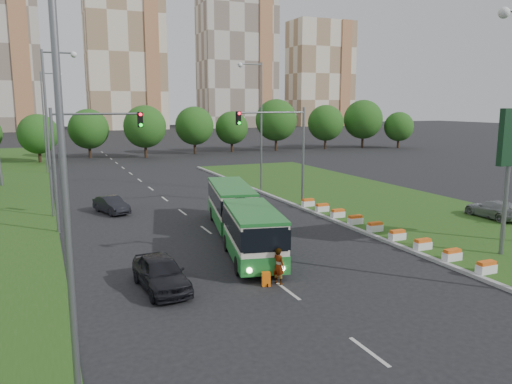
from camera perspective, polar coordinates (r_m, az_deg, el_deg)
name	(u,v)px	position (r m, az deg, el deg)	size (l,w,h in m)	color
ground	(287,248)	(29.01, 3.61, -6.46)	(360.00, 360.00, 0.00)	black
grass_median	(385,205)	(42.41, 14.48, -1.39)	(14.00, 60.00, 0.15)	#244B15
median_kerb	(311,211)	(38.61, 6.27, -2.21)	(0.30, 60.00, 0.18)	#979797
lane_markings	(160,195)	(46.55, -10.95, -0.36)	(0.20, 100.00, 0.01)	#AEAEA7
flower_planters	(375,227)	(33.00, 13.45, -3.88)	(1.10, 18.10, 0.60)	silver
traffic_mast_median	(285,142)	(39.02, 3.33, 5.77)	(5.76, 0.32, 8.00)	slate
traffic_mast_left	(80,150)	(33.99, -19.43, 4.60)	(5.76, 0.32, 8.00)	slate
street_lamps	(188,136)	(36.17, -7.82, 6.40)	(36.00, 60.00, 12.00)	slate
tree_line	(191,127)	(83.03, -7.48, 7.32)	(120.00, 8.00, 9.00)	#1E5416
apartment_tower_ceast	(125,54)	(177.77, -14.73, 15.06)	(25.00, 15.00, 50.00)	beige
apartment_tower_east	(237,62)	(188.05, -2.17, 14.61)	(27.00, 15.00, 47.00)	beige
midrise_east	(320,74)	(203.05, 7.34, 13.20)	(24.00, 14.00, 40.00)	beige
articulated_bus	(237,216)	(30.20, -2.14, -2.79)	(2.36, 15.15, 2.49)	beige
car_left_near	(161,273)	(22.98, -10.82, -9.05)	(1.82, 4.53, 1.54)	black
car_left_far	(111,205)	(39.67, -16.20, -1.41)	(1.35, 3.88, 1.28)	black
car_median	(494,209)	(39.64, 25.54, -1.77)	(1.82, 4.48, 1.30)	gray
pedestrian	(279,266)	(23.21, 2.60, -8.44)	(0.63, 0.41, 1.73)	gray
shopping_trolley	(266,279)	(23.14, 1.16, -9.92)	(0.38, 0.40, 0.64)	orange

